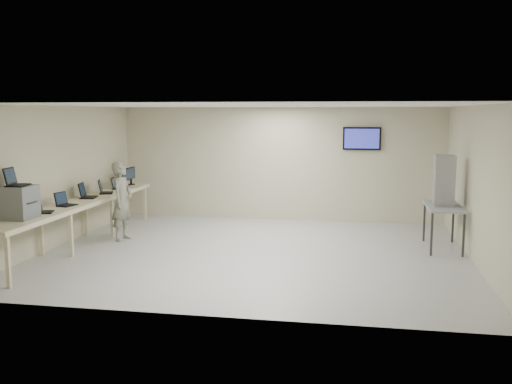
% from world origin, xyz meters
% --- Properties ---
extents(room, '(8.01, 7.01, 2.81)m').
position_xyz_m(room, '(0.03, 0.06, 1.41)').
color(room, silver).
rests_on(room, ground).
extents(workbench, '(0.76, 6.00, 0.90)m').
position_xyz_m(workbench, '(-3.59, 0.00, 0.83)').
color(workbench, '#C0B886').
rests_on(workbench, ground).
extents(equipment_box, '(0.47, 0.53, 0.56)m').
position_xyz_m(equipment_box, '(-3.65, -1.93, 1.18)').
color(equipment_box, slate).
rests_on(equipment_box, workbench).
extents(laptop_on_box, '(0.37, 0.42, 0.31)m').
position_xyz_m(laptop_on_box, '(-3.71, -1.93, 1.53)').
color(laptop_on_box, black).
rests_on(laptop_on_box, equipment_box).
extents(laptop_0, '(0.38, 0.40, 0.26)m').
position_xyz_m(laptop_0, '(-3.59, -1.33, 0.97)').
color(laptop_0, black).
rests_on(laptop_0, workbench).
extents(laptop_1, '(0.35, 0.39, 0.27)m').
position_xyz_m(laptop_1, '(-3.59, -0.57, 0.97)').
color(laptop_1, black).
rests_on(laptop_1, workbench).
extents(laptop_2, '(0.40, 0.45, 0.31)m').
position_xyz_m(laptop_2, '(-3.66, 0.47, 0.98)').
color(laptop_2, black).
rests_on(laptop_2, workbench).
extents(laptop_3, '(0.43, 0.45, 0.30)m').
position_xyz_m(laptop_3, '(-3.59, 1.16, 0.98)').
color(laptop_3, black).
rests_on(laptop_3, workbench).
extents(laptop_4, '(0.35, 0.38, 0.26)m').
position_xyz_m(laptop_4, '(-3.63, 1.89, 0.97)').
color(laptop_4, black).
rests_on(laptop_4, workbench).
extents(monitor_near, '(0.19, 0.42, 0.42)m').
position_xyz_m(monitor_near, '(-3.60, 2.39, 1.15)').
color(monitor_near, black).
rests_on(monitor_near, workbench).
extents(monitor_far, '(0.19, 0.44, 0.43)m').
position_xyz_m(monitor_far, '(-3.60, 2.73, 1.16)').
color(monitor_far, black).
rests_on(monitor_far, workbench).
extents(soldier, '(0.43, 0.63, 1.66)m').
position_xyz_m(soldier, '(-2.92, 0.60, 0.83)').
color(soldier, '#666958').
rests_on(soldier, ground).
extents(side_table, '(0.67, 1.44, 0.86)m').
position_xyz_m(side_table, '(3.60, 0.98, 0.79)').
color(side_table, gray).
rests_on(side_table, ground).
extents(storage_bins, '(0.38, 0.42, 0.99)m').
position_xyz_m(storage_bins, '(3.58, 0.98, 1.36)').
color(storage_bins, '#96989B').
rests_on(storage_bins, side_table).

